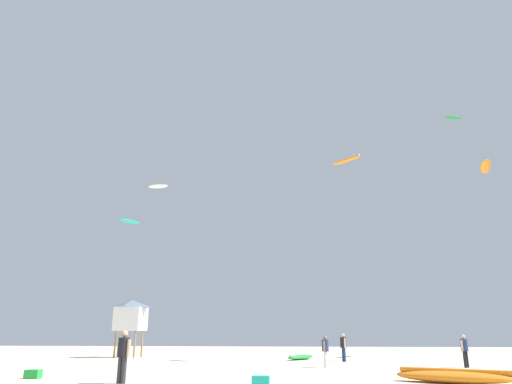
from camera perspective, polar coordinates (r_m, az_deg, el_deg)
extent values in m
cylinder|color=#2D2D33|center=(17.56, -16.45, -20.30)|extent=(0.16, 0.16, 0.85)
cylinder|color=#2D2D33|center=(17.43, -15.95, -20.36)|extent=(0.16, 0.16, 0.85)
cylinder|color=black|center=(17.47, -15.99, -17.90)|extent=(0.39, 0.39, 0.64)
cylinder|color=tan|center=(17.62, -16.56, -17.93)|extent=(0.11, 0.11, 0.59)
cylinder|color=tan|center=(17.31, -15.42, -18.04)|extent=(0.11, 0.11, 0.59)
sphere|color=tan|center=(17.46, -15.87, -16.46)|extent=(0.23, 0.23, 0.23)
cylinder|color=silver|center=(25.50, 8.64, -19.71)|extent=(0.14, 0.14, 0.77)
cylinder|color=silver|center=(25.33, 8.53, -19.73)|extent=(0.14, 0.14, 0.77)
cylinder|color=navy|center=(25.40, 8.51, -18.20)|extent=(0.35, 0.35, 0.58)
cylinder|color=#936B4C|center=(25.60, 8.65, -18.24)|extent=(0.10, 0.10, 0.53)
cylinder|color=#936B4C|center=(25.20, 8.38, -18.27)|extent=(0.10, 0.10, 0.53)
sphere|color=#936B4C|center=(25.39, 8.47, -17.30)|extent=(0.21, 0.21, 0.21)
cylinder|color=navy|center=(31.02, 10.70, -19.09)|extent=(0.15, 0.15, 0.83)
cylinder|color=navy|center=(30.85, 10.85, -19.09)|extent=(0.15, 0.15, 0.83)
cylinder|color=black|center=(30.91, 10.70, -17.75)|extent=(0.38, 0.38, 0.62)
cylinder|color=beige|center=(31.12, 10.52, -17.80)|extent=(0.11, 0.11, 0.57)
cylinder|color=beige|center=(30.71, 10.88, -17.80)|extent=(0.11, 0.11, 0.57)
sphere|color=beige|center=(30.91, 10.65, -16.96)|extent=(0.22, 0.22, 0.22)
cylinder|color=black|center=(27.03, 24.34, -18.29)|extent=(0.15, 0.15, 0.79)
cylinder|color=black|center=(27.18, 24.54, -18.25)|extent=(0.15, 0.15, 0.79)
cylinder|color=navy|center=(27.08, 24.26, -16.83)|extent=(0.36, 0.36, 0.59)
cylinder|color=beige|center=(26.90, 24.03, -16.91)|extent=(0.10, 0.10, 0.54)
cylinder|color=beige|center=(27.27, 24.49, -16.84)|extent=(0.10, 0.10, 0.54)
sphere|color=beige|center=(27.08, 24.15, -15.97)|extent=(0.21, 0.21, 0.21)
ellipsoid|color=green|center=(33.04, 5.52, -19.59)|extent=(2.18, 3.15, 0.33)
cylinder|color=white|center=(33.03, 5.51, -19.35)|extent=(1.41, 2.59, 0.14)
ellipsoid|color=orange|center=(18.22, 23.22, -20.18)|extent=(4.03, 2.77, 0.47)
cylinder|color=orange|center=(18.21, 23.15, -19.63)|extent=(3.32, 1.78, 0.17)
cylinder|color=#8C704C|center=(38.04, -13.87, -17.70)|extent=(0.14, 0.14, 1.90)
cylinder|color=#8C704C|center=(36.63, -14.73, -17.67)|extent=(0.14, 0.14, 1.90)
cylinder|color=#8C704C|center=(38.58, -16.05, -17.52)|extent=(0.14, 0.14, 1.90)
cylinder|color=#8C704C|center=(37.20, -16.98, -17.48)|extent=(0.14, 0.14, 1.90)
cube|color=white|center=(37.62, -15.18, -14.86)|extent=(2.00, 2.00, 1.70)
pyramid|color=slate|center=(37.67, -15.05, -13.16)|extent=(2.30, 2.30, 0.55)
cube|color=#19B29E|center=(16.01, 0.60, -22.26)|extent=(0.56, 0.36, 0.32)
cube|color=green|center=(20.58, -25.76, -19.55)|extent=(0.56, 0.36, 0.32)
ellipsoid|color=orange|center=(44.02, 26.45, 2.80)|extent=(2.19, 3.57, 0.76)
ellipsoid|color=green|center=(59.15, 23.08, 8.45)|extent=(2.16, 1.11, 0.26)
ellipsoid|color=orange|center=(34.49, 11.08, 3.85)|extent=(2.36, 2.18, 0.37)
cylinder|color=white|center=(34.53, 11.07, 4.02)|extent=(1.80, 1.58, 0.11)
ellipsoid|color=white|center=(50.55, -11.96, 0.70)|extent=(2.28, 0.85, 0.46)
ellipsoid|color=#19B29E|center=(45.62, -15.27, -3.53)|extent=(1.82, 2.47, 0.30)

